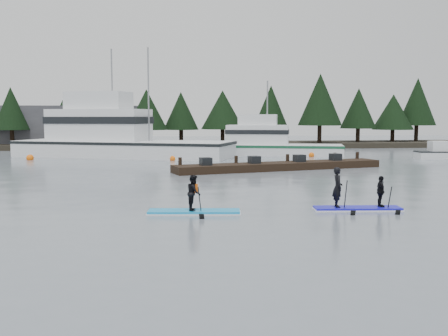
{
  "coord_description": "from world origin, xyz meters",
  "views": [
    {
      "loc": [
        -2.86,
        -18.48,
        3.58
      ],
      "look_at": [
        0.0,
        6.0,
        1.1
      ],
      "focal_mm": 40.0,
      "sensor_mm": 36.0,
      "label": 1
    }
  ],
  "objects": [
    {
      "name": "buoy_b",
      "position": [
        -2.26,
        23.63,
        0.0
      ],
      "size": [
        0.57,
        0.57,
        0.57
      ],
      "primitive_type": "sphere",
      "color": "orange",
      "rests_on": "ground"
    },
    {
      "name": "floating_dock",
      "position": [
        5.02,
        15.26,
        0.25
      ],
      "size": [
        15.24,
        5.9,
        0.51
      ],
      "primitive_type": "cube",
      "rotation": [
        0.0,
        0.0,
        0.26
      ],
      "color": "black",
      "rests_on": "ground"
    },
    {
      "name": "buoy_a",
      "position": [
        -14.39,
        25.53,
        0.0
      ],
      "size": [
        0.62,
        0.62,
        0.62
      ],
      "primitive_type": "sphere",
      "color": "orange",
      "rests_on": "ground"
    },
    {
      "name": "fishing_boat_large",
      "position": [
        -7.37,
        28.58,
        0.86
      ],
      "size": [
        20.73,
        12.77,
        11.07
      ],
      "rotation": [
        0.0,
        0.0,
        -0.39
      ],
      "color": "white",
      "rests_on": "ground"
    },
    {
      "name": "buoy_c",
      "position": [
        10.52,
        26.25,
        0.0
      ],
      "size": [
        0.59,
        0.59,
        0.59
      ],
      "primitive_type": "sphere",
      "color": "orange",
      "rests_on": "ground"
    },
    {
      "name": "skiff",
      "position": [
        21.97,
        22.99,
        0.32
      ],
      "size": [
        5.63,
        2.16,
        0.64
      ],
      "primitive_type": "cube",
      "rotation": [
        0.0,
        0.0,
        -0.09
      ],
      "color": "white",
      "rests_on": "ground"
    },
    {
      "name": "ground",
      "position": [
        0.0,
        0.0,
        0.0
      ],
      "size": [
        160.0,
        160.0,
        0.0
      ],
      "primitive_type": "plane",
      "color": "slate",
      "rests_on": "ground"
    },
    {
      "name": "far_shore",
      "position": [
        0.0,
        42.0,
        0.3
      ],
      "size": [
        70.0,
        8.0,
        0.6
      ],
      "primitive_type": "cube",
      "color": "#2D281E",
      "rests_on": "ground"
    },
    {
      "name": "waterfront_building",
      "position": [
        -14.0,
        44.0,
        2.5
      ],
      "size": [
        18.0,
        6.0,
        5.0
      ],
      "primitive_type": "cube",
      "color": "#4C4C51",
      "rests_on": "ground"
    },
    {
      "name": "paddleboard_solo",
      "position": [
        -1.84,
        -0.0,
        0.47
      ],
      "size": [
        3.51,
        1.29,
        1.88
      ],
      "rotation": [
        0.0,
        0.0,
        -0.11
      ],
      "color": "#1794D8",
      "rests_on": "ground"
    },
    {
      "name": "fishing_boat_medium",
      "position": [
        7.16,
        29.01,
        0.55
      ],
      "size": [
        13.59,
        7.17,
        7.97
      ],
      "rotation": [
        0.0,
        0.0,
        -0.28
      ],
      "color": "white",
      "rests_on": "ground"
    },
    {
      "name": "treeline",
      "position": [
        0.0,
        42.0,
        0.0
      ],
      "size": [
        60.0,
        4.0,
        8.0
      ],
      "primitive_type": null,
      "color": "black",
      "rests_on": "ground"
    },
    {
      "name": "paddleboard_duo",
      "position": [
        4.51,
        -0.01,
        0.56
      ],
      "size": [
        3.4,
        1.29,
        2.16
      ],
      "rotation": [
        0.0,
        0.0,
        -0.09
      ],
      "color": "#1815CA",
      "rests_on": "ground"
    }
  ]
}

